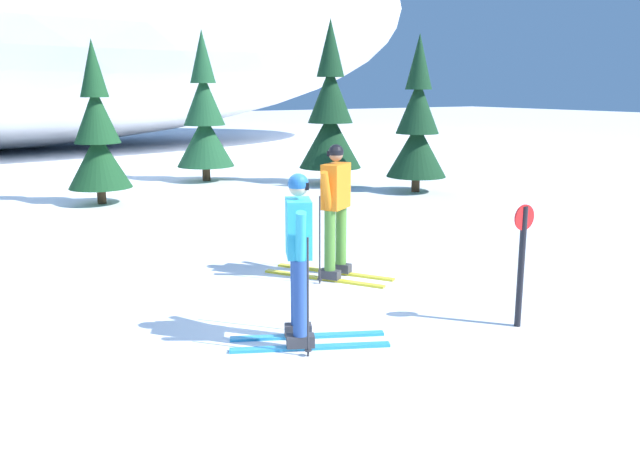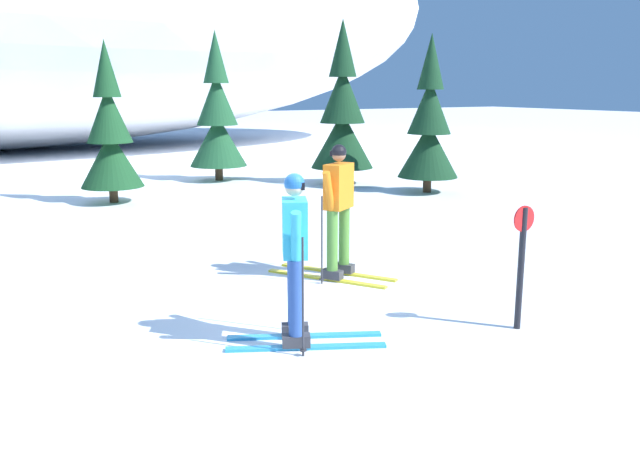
{
  "view_description": "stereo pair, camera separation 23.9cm",
  "coord_description": "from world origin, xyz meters",
  "px_view_note": "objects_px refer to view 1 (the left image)",
  "views": [
    {
      "loc": [
        -3.41,
        -6.22,
        2.59
      ],
      "look_at": [
        0.52,
        0.32,
        0.95
      ],
      "focal_mm": 37.23,
      "sensor_mm": 36.0,
      "label": 1
    },
    {
      "loc": [
        -3.2,
        -6.34,
        2.59
      ],
      "look_at": [
        0.52,
        0.32,
        0.95
      ],
      "focal_mm": 37.23,
      "sensor_mm": 36.0,
      "label": 2
    }
  ],
  "objects_px": {
    "pine_tree_center": "(97,136)",
    "pine_tree_right": "(330,116)",
    "pine_tree_center_right": "(204,119)",
    "pine_tree_far_right": "(417,127)",
    "trail_marker_post": "(522,258)",
    "skier_cyan_jacket": "(299,257)",
    "skier_orange_jacket": "(335,208)"
  },
  "relations": [
    {
      "from": "pine_tree_center",
      "to": "pine_tree_right",
      "type": "height_order",
      "value": "pine_tree_right"
    },
    {
      "from": "skier_cyan_jacket",
      "to": "pine_tree_right",
      "type": "relative_size",
      "value": 0.41
    },
    {
      "from": "pine_tree_far_right",
      "to": "trail_marker_post",
      "type": "relative_size",
      "value": 2.83
    },
    {
      "from": "pine_tree_center",
      "to": "pine_tree_center_right",
      "type": "xyz_separation_m",
      "value": [
        3.4,
        2.28,
        0.2
      ]
    },
    {
      "from": "pine_tree_center",
      "to": "pine_tree_far_right",
      "type": "xyz_separation_m",
      "value": [
        7.16,
        -2.29,
        0.1
      ]
    },
    {
      "from": "pine_tree_center",
      "to": "pine_tree_right",
      "type": "xyz_separation_m",
      "value": [
        6.09,
        0.05,
        0.31
      ]
    },
    {
      "from": "pine_tree_right",
      "to": "skier_orange_jacket",
      "type": "bearing_deg",
      "value": -121.45
    },
    {
      "from": "pine_tree_right",
      "to": "pine_tree_far_right",
      "type": "xyz_separation_m",
      "value": [
        1.07,
        -2.34,
        -0.2
      ]
    },
    {
      "from": "skier_orange_jacket",
      "to": "skier_cyan_jacket",
      "type": "bearing_deg",
      "value": -130.65
    },
    {
      "from": "skier_orange_jacket",
      "to": "pine_tree_center_right",
      "type": "bearing_deg",
      "value": 78.42
    },
    {
      "from": "trail_marker_post",
      "to": "skier_cyan_jacket",
      "type": "bearing_deg",
      "value": 160.99
    },
    {
      "from": "pine_tree_center_right",
      "to": "trail_marker_post",
      "type": "xyz_separation_m",
      "value": [
        -1.34,
        -12.63,
        -0.94
      ]
    },
    {
      "from": "pine_tree_far_right",
      "to": "skier_orange_jacket",
      "type": "bearing_deg",
      "value": -137.06
    },
    {
      "from": "skier_cyan_jacket",
      "to": "pine_tree_center_right",
      "type": "bearing_deg",
      "value": 72.88
    },
    {
      "from": "skier_cyan_jacket",
      "to": "pine_tree_right",
      "type": "height_order",
      "value": "pine_tree_right"
    },
    {
      "from": "pine_tree_right",
      "to": "pine_tree_center_right",
      "type": "bearing_deg",
      "value": 140.46
    },
    {
      "from": "pine_tree_center",
      "to": "skier_orange_jacket",
      "type": "bearing_deg",
      "value": -80.02
    },
    {
      "from": "skier_orange_jacket",
      "to": "pine_tree_right",
      "type": "bearing_deg",
      "value": 58.55
    },
    {
      "from": "pine_tree_far_right",
      "to": "skier_cyan_jacket",
      "type": "bearing_deg",
      "value": -135.54
    },
    {
      "from": "pine_tree_center",
      "to": "pine_tree_far_right",
      "type": "relative_size",
      "value": 0.94
    },
    {
      "from": "skier_orange_jacket",
      "to": "pine_tree_far_right",
      "type": "relative_size",
      "value": 0.48
    },
    {
      "from": "skier_orange_jacket",
      "to": "pine_tree_right",
      "type": "height_order",
      "value": "pine_tree_right"
    },
    {
      "from": "pine_tree_far_right",
      "to": "trail_marker_post",
      "type": "distance_m",
      "value": 9.58
    },
    {
      "from": "skier_cyan_jacket",
      "to": "trail_marker_post",
      "type": "distance_m",
      "value": 2.44
    },
    {
      "from": "skier_orange_jacket",
      "to": "trail_marker_post",
      "type": "distance_m",
      "value": 2.76
    },
    {
      "from": "pine_tree_center_right",
      "to": "skier_orange_jacket",
      "type": "bearing_deg",
      "value": -101.58
    },
    {
      "from": "pine_tree_center_right",
      "to": "pine_tree_right",
      "type": "relative_size",
      "value": 0.94
    },
    {
      "from": "skier_cyan_jacket",
      "to": "pine_tree_far_right",
      "type": "xyz_separation_m",
      "value": [
        7.41,
        7.27,
        0.69
      ]
    },
    {
      "from": "pine_tree_center",
      "to": "pine_tree_far_right",
      "type": "distance_m",
      "value": 7.52
    },
    {
      "from": "skier_orange_jacket",
      "to": "pine_tree_far_right",
      "type": "distance_m",
      "value": 7.96
    },
    {
      "from": "pine_tree_center",
      "to": "trail_marker_post",
      "type": "distance_m",
      "value": 10.58
    },
    {
      "from": "pine_tree_center_right",
      "to": "trail_marker_post",
      "type": "bearing_deg",
      "value": -96.07
    }
  ]
}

